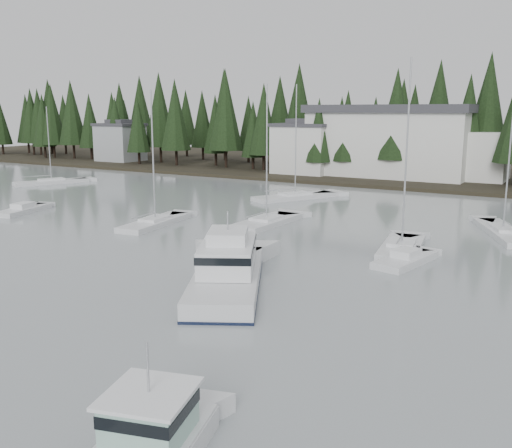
{
  "coord_description": "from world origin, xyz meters",
  "views": [
    {
      "loc": [
        22.38,
        -4.89,
        10.62
      ],
      "look_at": [
        1.83,
        29.98,
        2.5
      ],
      "focal_mm": 40.0,
      "sensor_mm": 36.0,
      "label": 1
    }
  ],
  "objects": [
    {
      "name": "mooring_buoy_dark",
      "position": [
        10.44,
        8.04,
        0.0
      ],
      "size": [
        0.35,
        0.35,
        0.35
      ],
      "primitive_type": "sphere",
      "color": "black",
      "rests_on": "ground"
    },
    {
      "name": "runabout_0",
      "position": [
        -28.85,
        33.63,
        0.13
      ],
      "size": [
        3.89,
        7.22,
        1.42
      ],
      "rotation": [
        0.0,
        0.0,
        1.83
      ],
      "color": "silver",
      "rests_on": "ground"
    },
    {
      "name": "cabin_cruiser_center",
      "position": [
        3.9,
        23.05,
        0.8
      ],
      "size": [
        9.25,
        12.81,
        5.35
      ],
      "rotation": [
        0.0,
        0.0,
        2.06
      ],
      "color": "silver",
      "rests_on": "ground"
    },
    {
      "name": "far_shore_land",
      "position": [
        0.0,
        97.0,
        0.0
      ],
      "size": [
        240.0,
        54.0,
        1.0
      ],
      "primitive_type": "cube",
      "color": "black",
      "rests_on": "ground"
    },
    {
      "name": "sailboat_3",
      "position": [
        -8.37,
        56.68,
        0.07
      ],
      "size": [
        7.72,
        11.04,
        14.13
      ],
      "rotation": [
        0.0,
        0.0,
        1.08
      ],
      "color": "silver",
      "rests_on": "ground"
    },
    {
      "name": "sailboat_2",
      "position": [
        16.35,
        47.43,
        0.07
      ],
      "size": [
        6.5,
        10.72,
        13.45
      ],
      "rotation": [
        0.0,
        0.0,
        1.98
      ],
      "color": "silver",
      "rests_on": "ground"
    },
    {
      "name": "sailboat_4",
      "position": [
        -45.66,
        51.48,
        0.06
      ],
      "size": [
        6.35,
        10.59,
        11.66
      ],
      "rotation": [
        0.0,
        0.0,
        1.17
      ],
      "color": "silver",
      "rests_on": "ground"
    },
    {
      "name": "house_west",
      "position": [
        -18.0,
        79.0,
        4.65
      ],
      "size": [
        9.54,
        7.42,
        8.75
      ],
      "color": "silver",
      "rests_on": "ground"
    },
    {
      "name": "runabout_1",
      "position": [
        11.76,
        33.9,
        0.13
      ],
      "size": [
        3.34,
        6.4,
        1.42
      ],
      "rotation": [
        0.0,
        0.0,
        1.38
      ],
      "color": "silver",
      "rests_on": "ground"
    },
    {
      "name": "house_far_west",
      "position": [
        -60.0,
        81.0,
        4.4
      ],
      "size": [
        8.48,
        7.42,
        8.25
      ],
      "color": "#999EA0",
      "rests_on": "ground"
    },
    {
      "name": "sailboat_6",
      "position": [
        -12.43,
        35.54,
        0.07
      ],
      "size": [
        3.75,
        9.52,
        12.98
      ],
      "rotation": [
        0.0,
        0.0,
        1.71
      ],
      "color": "silver",
      "rests_on": "ground"
    },
    {
      "name": "conifer_treeline",
      "position": [
        0.0,
        86.0,
        0.0
      ],
      "size": [
        200.0,
        22.0,
        20.0
      ],
      "primitive_type": null,
      "color": "black",
      "rests_on": "ground"
    },
    {
      "name": "sailboat_7",
      "position": [
        10.43,
        37.48,
        0.09
      ],
      "size": [
        4.05,
        8.41,
        14.9
      ],
      "rotation": [
        0.0,
        0.0,
        1.73
      ],
      "color": "silver",
      "rests_on": "ground"
    },
    {
      "name": "sailboat_9",
      "position": [
        -3.54,
        41.07,
        0.07
      ],
      "size": [
        3.21,
        9.05,
        13.48
      ],
      "rotation": [
        0.0,
        0.0,
        1.55
      ],
      "color": "silver",
      "rests_on": "ground"
    },
    {
      "name": "harbor_inn",
      "position": [
        -2.96,
        82.34,
        5.78
      ],
      "size": [
        29.5,
        11.5,
        10.9
      ],
      "color": "silver",
      "rests_on": "ground"
    }
  ]
}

